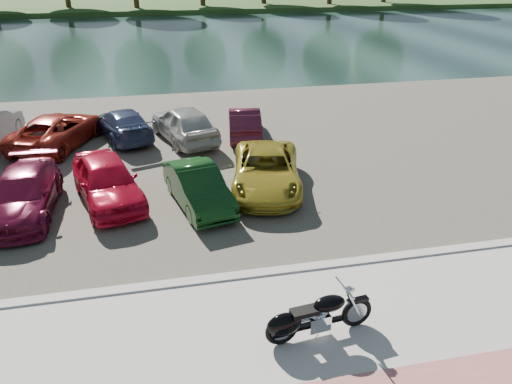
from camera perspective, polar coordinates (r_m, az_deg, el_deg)
The scene contains 15 objects.
ground at distance 10.70m, azimuth 2.33°, elevation -15.76°, with size 200.00×200.00×0.00m, color #595447.
promenade at distance 9.97m, azimuth 3.81°, elevation -19.23°, with size 60.00×6.00×0.10m, color #B5B1AB.
kerb at distance 12.19m, azimuth 0.02°, elevation -9.44°, with size 60.00×0.30×0.14m, color #B5B1AB.
parking_lot at distance 20.16m, azimuth -5.32°, elevation 4.99°, with size 60.00×18.00×0.04m, color #474239.
river at distance 48.34m, azimuth -9.79°, elevation 16.80°, with size 120.00×40.00×0.00m, color #192E2A.
far_bank at distance 80.09m, azimuth -11.13°, elevation 20.27°, with size 120.00×24.00×0.60m, color #244418.
motorcycle at distance 10.22m, azimuth 6.21°, elevation -14.14°, with size 2.33×0.75×1.05m.
car_3 at distance 16.21m, azimuth -25.07°, elevation -0.21°, with size 1.78×4.37×1.27m, color maroon.
car_4 at distance 16.06m, azimuth -16.66°, elevation 1.27°, with size 1.68×4.17×1.42m, color red.
car_5 at distance 15.29m, azimuth -6.62°, elevation 0.57°, with size 1.29×3.70×1.22m, color #0E3611.
car_6 at distance 16.30m, azimuth 1.19°, elevation 2.52°, with size 2.14×4.65×1.29m, color #AA9727.
car_10 at distance 21.64m, azimuth -21.76°, elevation 6.61°, with size 2.19×4.75×1.32m, color #A0271A.
car_11 at distance 21.74m, azimuth -14.97°, elevation 7.53°, with size 1.71×4.21×1.22m, color navy.
car_12 at distance 20.87m, azimuth -8.23°, elevation 7.76°, with size 1.74×4.33×1.48m, color #AFB0AB.
car_13 at distance 21.28m, azimuth -1.35°, elevation 8.01°, with size 1.30×3.72×1.23m, color #551629.
Camera 1 is at (-2.07, -7.77, 7.06)m, focal length 35.00 mm.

